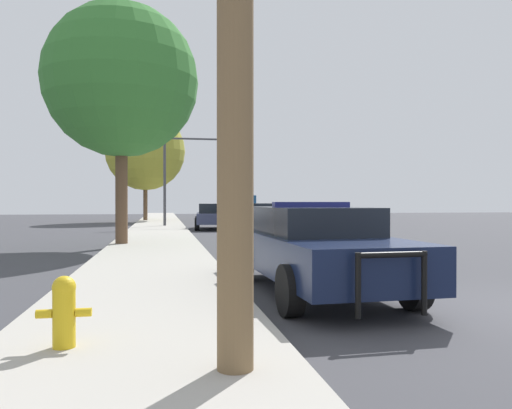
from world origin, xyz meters
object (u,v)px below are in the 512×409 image
object	(u,v)px
car_background_midblock	(213,216)
tree_sidewalk_near	(121,81)
tree_sidewalk_far	(145,151)
box_truck	(239,200)
traffic_light	(194,162)
fire_hydrant	(64,309)
police_car	(315,247)
car_background_oncoming	(259,213)

from	to	relation	value
car_background_midblock	tree_sidewalk_near	bearing A→B (deg)	-107.26
tree_sidewalk_far	car_background_midblock	bearing A→B (deg)	-69.47
box_truck	tree_sidewalk_near	world-z (taller)	tree_sidewalk_near
traffic_light	tree_sidewalk_near	world-z (taller)	tree_sidewalk_near
car_background_midblock	box_truck	size ratio (longest dim) A/B	0.66
fire_hydrant	tree_sidewalk_far	xyz separation A→B (m)	(-0.34, 33.02, 4.80)
fire_hydrant	traffic_light	size ratio (longest dim) A/B	0.13
fire_hydrant	police_car	bearing A→B (deg)	40.94
police_car	tree_sidewalk_far	world-z (taller)	tree_sidewalk_far
tree_sidewalk_near	car_background_oncoming	bearing A→B (deg)	64.51
police_car	traffic_light	size ratio (longest dim) A/B	0.99
box_truck	fire_hydrant	bearing A→B (deg)	82.48
traffic_light	box_truck	xyz separation A→B (m)	(5.59, 18.81, -2.16)
fire_hydrant	tree_sidewalk_far	bearing A→B (deg)	90.58
car_background_oncoming	box_truck	xyz separation A→B (m)	(0.78, 14.37, 0.96)
police_car	fire_hydrant	size ratio (longest dim) A/B	7.48
car_background_oncoming	box_truck	distance (m)	14.43
car_background_oncoming	car_background_midblock	distance (m)	7.56
fire_hydrant	box_truck	xyz separation A→B (m)	(8.33, 43.24, 1.21)
car_background_midblock	fire_hydrant	bearing A→B (deg)	-94.82
fire_hydrant	traffic_light	world-z (taller)	traffic_light
police_car	tree_sidewalk_near	bearing A→B (deg)	-69.07
traffic_light	car_background_oncoming	distance (m)	7.24
traffic_light	car_background_midblock	distance (m)	3.83
fire_hydrant	traffic_light	distance (m)	24.81
traffic_light	car_background_oncoming	size ratio (longest dim) A/B	1.13
tree_sidewalk_far	tree_sidewalk_near	bearing A→B (deg)	-90.23
fire_hydrant	tree_sidewalk_near	xyz separation A→B (m)	(-0.42, 12.17, 5.08)
car_background_midblock	police_car	bearing A→B (deg)	-86.07
fire_hydrant	car_background_midblock	size ratio (longest dim) A/B	0.15
fire_hydrant	box_truck	distance (m)	44.05
car_background_midblock	tree_sidewalk_far	distance (m)	12.23
fire_hydrant	tree_sidewalk_far	world-z (taller)	tree_sidewalk_far
traffic_light	tree_sidewalk_far	size ratio (longest dim) A/B	0.65
fire_hydrant	car_background_oncoming	distance (m)	29.84
traffic_light	box_truck	distance (m)	19.74
traffic_light	tree_sidewalk_far	bearing A→B (deg)	109.71
traffic_light	tree_sidewalk_near	xyz separation A→B (m)	(-3.16, -12.26, 1.71)
tree_sidewalk_far	box_truck	bearing A→B (deg)	49.72
car_background_midblock	tree_sidewalk_far	size ratio (longest dim) A/B	0.58
car_background_oncoming	tree_sidewalk_near	bearing A→B (deg)	61.31
car_background_oncoming	tree_sidewalk_near	distance (m)	19.12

